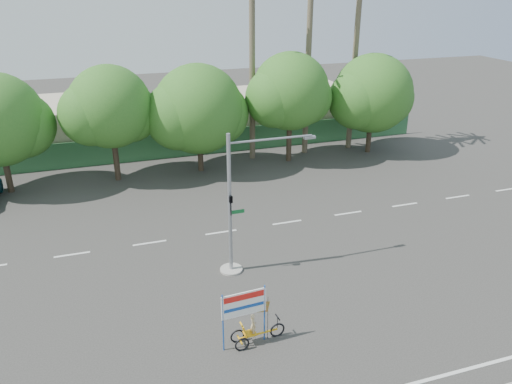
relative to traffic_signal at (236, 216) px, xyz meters
name	(u,v)px	position (x,y,z in m)	size (l,w,h in m)	color
ground	(311,308)	(2.20, -3.98, -2.92)	(120.00, 120.00, 0.00)	#33302D
fence	(204,143)	(2.20, 17.52, -1.92)	(38.00, 0.08, 2.00)	#336B3D
building_left	(72,126)	(-7.80, 22.02, -0.92)	(12.00, 8.00, 4.00)	beige
building_right	(278,112)	(10.20, 22.02, -1.12)	(14.00, 8.00, 3.60)	beige
tree_left	(110,110)	(-4.85, 14.02, 2.14)	(6.66, 5.60, 8.07)	#473828
tree_center	(198,112)	(1.14, 14.02, 1.55)	(7.62, 6.40, 7.85)	#473828
tree_right	(290,94)	(8.15, 14.02, 2.32)	(6.90, 5.80, 8.36)	#473828
tree_far_right	(372,96)	(15.15, 14.02, 1.73)	(7.38, 6.20, 7.94)	#473828
palm_tall	(310,18)	(10.20, 15.52, 7.55)	(3.73, 3.79, 17.45)	#70604C
palm_mid	(357,31)	(14.20, 15.52, 6.48)	(3.73, 3.79, 15.45)	#70604C
palm_short	(252,43)	(5.70, 15.52, 5.94)	(3.73, 3.79, 14.45)	#70604C
traffic_signal	(236,216)	(0.00, 0.00, 0.00)	(4.72, 1.10, 7.00)	gray
trike_billboard	(250,321)	(-0.99, -5.34, -1.88)	(2.63, 0.63, 2.58)	black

